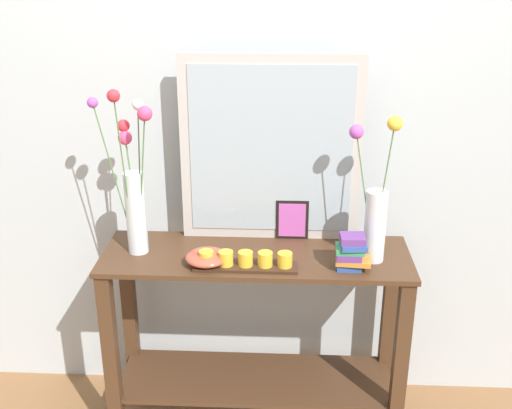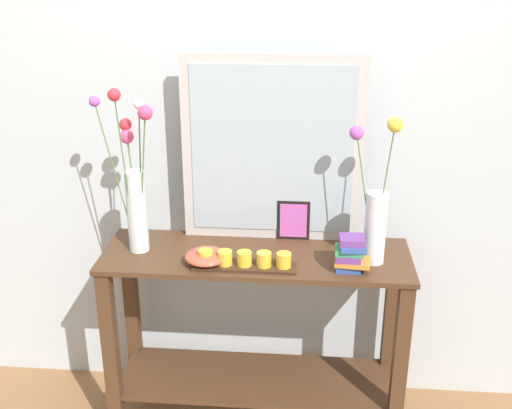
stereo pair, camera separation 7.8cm
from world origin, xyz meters
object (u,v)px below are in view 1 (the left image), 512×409
tall_vase_left (133,191)px  decorative_bowl (207,257)px  candle_tray (246,261)px  console_table (256,324)px  vase_right (375,212)px  book_stack (351,253)px  mirror_leaning (271,150)px  picture_frame_small (292,220)px

tall_vase_left → decorative_bowl: tall_vase_left is taller
candle_tray → console_table: bearing=74.5°
console_table → tall_vase_left: 0.75m
vase_right → decorative_bowl: 0.66m
vase_right → book_stack: vase_right is taller
tall_vase_left → candle_tray: size_ratio=1.70×
vase_right → console_table: bearing=176.8°
mirror_leaning → tall_vase_left: mirror_leaning is taller
mirror_leaning → vase_right: size_ratio=1.32×
vase_right → candle_tray: bearing=-168.8°
vase_right → decorative_bowl: size_ratio=3.51×
vase_right → book_stack: size_ratio=4.18×
console_table → tall_vase_left: bearing=-179.7°
mirror_leaning → book_stack: mirror_leaning is taller
picture_frame_small → decorative_bowl: 0.42m
vase_right → candle_tray: 0.52m
tall_vase_left → picture_frame_small: 0.66m
candle_tray → book_stack: bearing=2.1°
tall_vase_left → candle_tray: bearing=-15.2°
mirror_leaning → candle_tray: bearing=-106.3°
tall_vase_left → picture_frame_small: (0.61, 0.16, -0.17)m
tall_vase_left → picture_frame_small: tall_vase_left is taller
console_table → book_stack: (0.36, -0.11, 0.39)m
mirror_leaning → vase_right: 0.48m
decorative_bowl → console_table: bearing=28.9°
mirror_leaning → candle_tray: 0.46m
tall_vase_left → decorative_bowl: bearing=-18.8°
book_stack → console_table: bearing=163.5°
mirror_leaning → book_stack: 0.52m
console_table → vase_right: bearing=-3.2°
picture_frame_small → book_stack: size_ratio=1.23×
picture_frame_small → book_stack: 0.34m
vase_right → picture_frame_small: size_ratio=3.39×
console_table → candle_tray: candle_tray is taller
picture_frame_small → book_stack: picture_frame_small is taller
vase_right → book_stack: 0.18m
picture_frame_small → mirror_leaning: bearing=172.4°
tall_vase_left → book_stack: (0.83, -0.10, -0.19)m
vase_right → book_stack: (-0.09, -0.08, -0.13)m
tall_vase_left → vase_right: size_ratio=1.15×
console_table → picture_frame_small: (0.14, 0.15, 0.41)m
vase_right → tall_vase_left: bearing=178.6°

